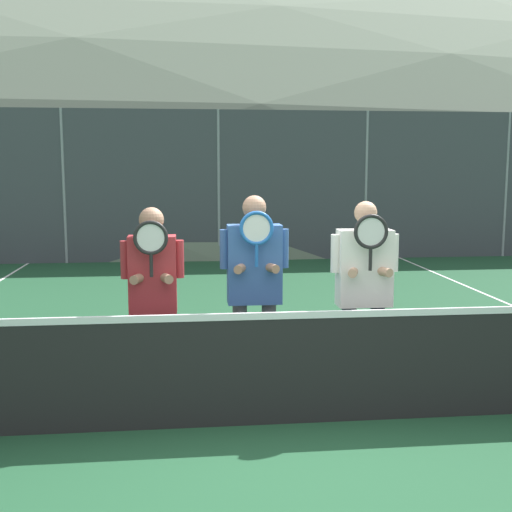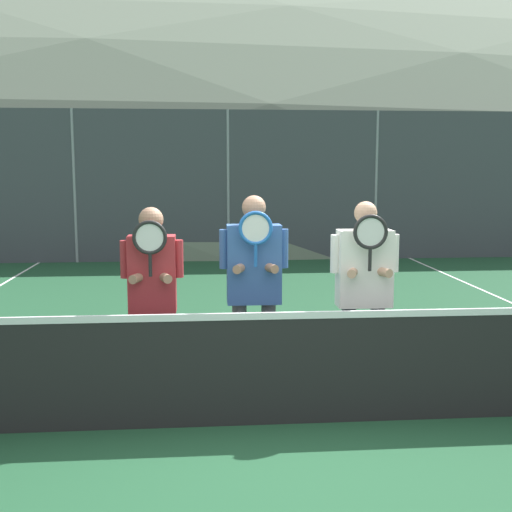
% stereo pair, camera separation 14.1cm
% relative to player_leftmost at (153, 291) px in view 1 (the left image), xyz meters
% --- Properties ---
extents(ground_plane, '(120.00, 120.00, 0.00)m').
position_rel_player_leftmost_xyz_m(ground_plane, '(1.02, -0.54, -1.03)').
color(ground_plane, '#1E4C2D').
extents(hill_distant, '(139.01, 77.23, 27.03)m').
position_rel_player_leftmost_xyz_m(hill_distant, '(1.02, 47.30, -1.03)').
color(hill_distant, slate).
rests_on(hill_distant, ground_plane).
extents(clubhouse_building, '(15.31, 5.50, 3.87)m').
position_rel_player_leftmost_xyz_m(clubhouse_building, '(0.54, 16.90, 0.93)').
color(clubhouse_building, beige).
rests_on(clubhouse_building, ground_plane).
extents(fence_back, '(20.18, 0.06, 3.34)m').
position_rel_player_leftmost_xyz_m(fence_back, '(1.02, 8.80, 0.64)').
color(fence_back, gray).
rests_on(fence_back, ground_plane).
extents(tennis_net, '(11.24, 0.09, 1.04)m').
position_rel_player_leftmost_xyz_m(tennis_net, '(1.02, -0.54, -0.55)').
color(tennis_net, gray).
rests_on(tennis_net, ground_plane).
extents(player_leftmost, '(0.54, 0.34, 1.75)m').
position_rel_player_leftmost_xyz_m(player_leftmost, '(0.00, 0.00, 0.00)').
color(player_leftmost, '#56565B').
rests_on(player_leftmost, ground_plane).
extents(player_center_left, '(0.61, 0.34, 1.84)m').
position_rel_player_leftmost_xyz_m(player_center_left, '(0.89, 0.07, 0.06)').
color(player_center_left, '#56565B').
rests_on(player_center_left, ground_plane).
extents(player_center_right, '(0.61, 0.34, 1.79)m').
position_rel_player_leftmost_xyz_m(player_center_right, '(1.86, -0.03, 0.03)').
color(player_center_right, '#232838').
rests_on(player_center_right, ground_plane).
extents(car_left_of_center, '(4.09, 1.95, 1.71)m').
position_rel_player_leftmost_xyz_m(car_left_of_center, '(-0.25, 11.13, -0.16)').
color(car_left_of_center, '#B2B7BC').
rests_on(car_left_of_center, ground_plane).
extents(car_center, '(4.08, 2.08, 1.79)m').
position_rel_player_leftmost_xyz_m(car_center, '(4.42, 10.86, -0.12)').
color(car_center, '#285638').
rests_on(car_center, ground_plane).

